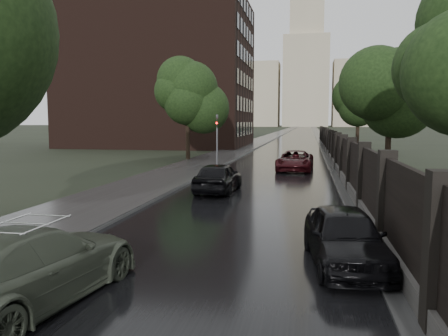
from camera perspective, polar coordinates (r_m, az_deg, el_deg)
ground at (r=8.49m, az=-7.47°, el=-18.03°), size 800.00×800.00×0.00m
road at (r=197.39m, az=10.26°, el=4.98°), size 8.00×420.00×0.02m
sidewalk_left at (r=197.56m, az=8.51°, el=5.03°), size 4.00×420.00×0.16m
verge_right at (r=197.40m, az=11.86°, el=4.96°), size 3.00×420.00×0.08m
fence_right at (r=39.49m, az=14.00°, el=2.34°), size 0.45×75.72×2.70m
tree_left_far at (r=38.83m, az=-4.80°, el=8.69°), size 4.25×4.25×7.39m
tree_right_b at (r=29.81m, az=20.85°, el=8.55°), size 4.08×4.08×7.01m
tree_right_c at (r=47.63m, az=17.13°, el=7.60°), size 4.08×4.08×7.01m
traffic_light at (r=33.06m, az=-0.92°, el=4.23°), size 0.16×0.32×4.00m
brick_building at (r=63.12m, az=-8.24°, el=11.96°), size 24.00×18.00×20.00m
stalinist_tower at (r=309.33m, az=10.67°, el=12.46°), size 92.00×30.00×159.00m
volga_sedan at (r=9.16m, az=-24.27°, el=-11.57°), size 2.75×5.50×1.53m
hatchback_left at (r=21.31m, az=-0.76°, el=-1.23°), size 1.91×4.46×1.50m
car_right_near at (r=11.00m, az=15.51°, el=-8.63°), size 2.16×4.33×1.42m
car_right_far at (r=31.22m, az=9.27°, el=0.95°), size 2.65×5.27×1.43m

